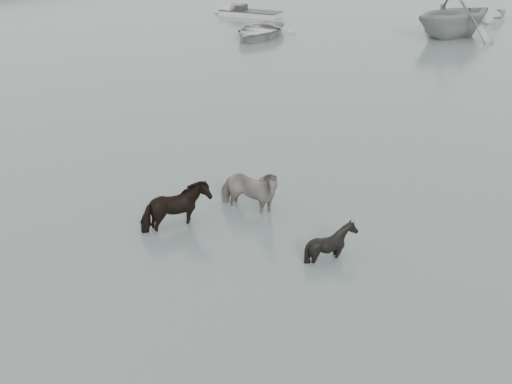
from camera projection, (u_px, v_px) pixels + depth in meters
ground at (227, 217)px, 16.99m from camera, size 140.00×140.00×0.00m
pony_pinto at (248, 183)px, 16.97m from camera, size 2.05×1.21×1.62m
pony_dark at (177, 202)px, 16.08m from camera, size 1.35×1.55×1.49m
pony_black at (332, 234)px, 14.83m from camera, size 1.38×1.31×1.22m
rowboat_lead at (259, 29)px, 38.31m from camera, size 4.80×5.79×1.04m
rowboat_trail at (455, 10)px, 37.98m from camera, size 6.82×7.32×3.14m
skiff_outer at (250, 11)px, 45.20m from camera, size 6.18×2.89×0.75m
skiff_mid at (491, 13)px, 44.17m from camera, size 2.74×5.16×0.75m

